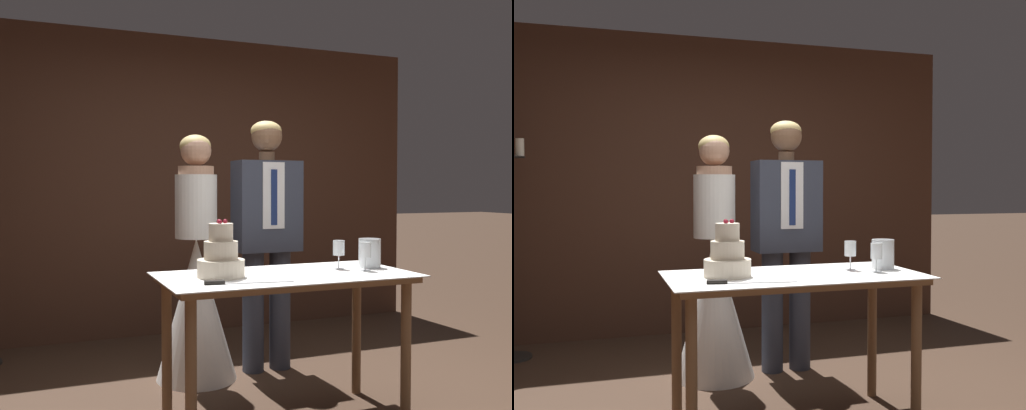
% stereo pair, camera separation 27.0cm
% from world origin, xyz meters
% --- Properties ---
extents(wall_back, '(4.50, 0.12, 2.61)m').
position_xyz_m(wall_back, '(0.00, 2.35, 1.30)').
color(wall_back, '#472B1E').
rests_on(wall_back, ground_plane).
extents(cake_table, '(1.38, 0.68, 0.82)m').
position_xyz_m(cake_table, '(0.03, 0.18, 0.71)').
color(cake_table, brown).
rests_on(cake_table, ground_plane).
extents(tiered_cake, '(0.25, 0.25, 0.30)m').
position_xyz_m(tiered_cake, '(-0.33, 0.21, 0.92)').
color(tiered_cake, beige).
rests_on(tiered_cake, cake_table).
extents(cake_knife, '(0.45, 0.09, 0.02)m').
position_xyz_m(cake_knife, '(-0.34, -0.01, 0.83)').
color(cake_knife, silver).
rests_on(cake_knife, cake_table).
extents(wine_glass_near, '(0.07, 0.07, 0.17)m').
position_xyz_m(wine_glass_near, '(0.39, 0.24, 0.93)').
color(wine_glass_near, silver).
rests_on(wine_glass_near, cake_table).
extents(wine_glass_middle, '(0.06, 0.06, 0.16)m').
position_xyz_m(wine_glass_middle, '(0.50, 0.13, 0.93)').
color(wine_glass_middle, silver).
rests_on(wine_glass_middle, cake_table).
extents(hurricane_candle, '(0.13, 0.13, 0.17)m').
position_xyz_m(hurricane_candle, '(0.59, 0.23, 0.90)').
color(hurricane_candle, silver).
rests_on(hurricane_candle, cake_table).
extents(bride, '(0.54, 0.54, 1.64)m').
position_xyz_m(bride, '(-0.22, 1.06, 0.60)').
color(bride, white).
rests_on(bride, ground_plane).
extents(groom, '(0.45, 0.25, 1.75)m').
position_xyz_m(groom, '(0.29, 1.06, 1.00)').
color(groom, '#333847').
rests_on(groom, ground_plane).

